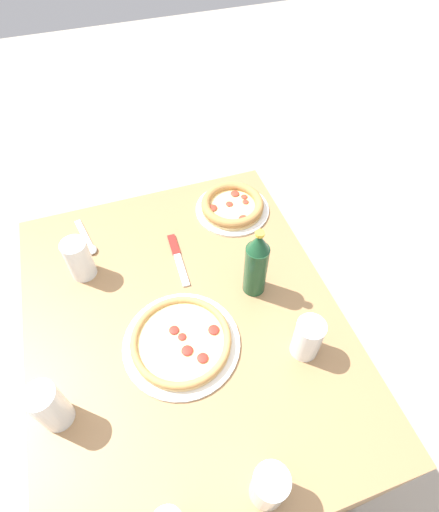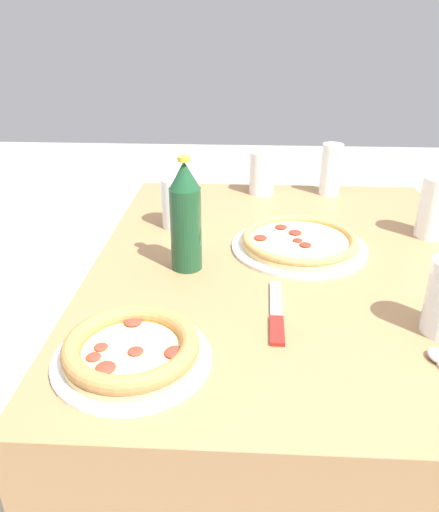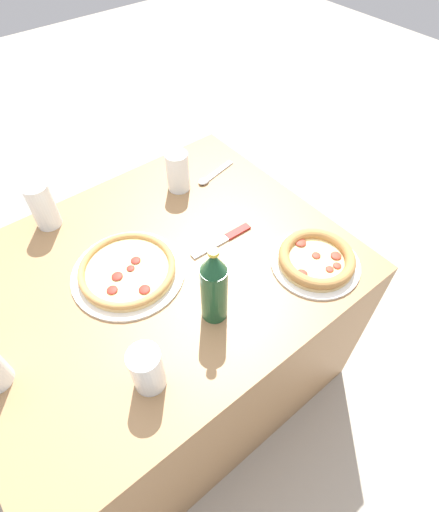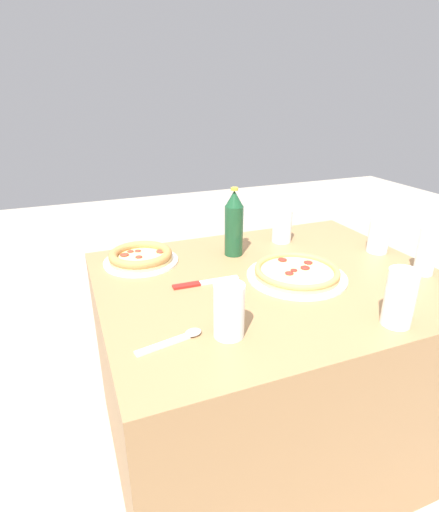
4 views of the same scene
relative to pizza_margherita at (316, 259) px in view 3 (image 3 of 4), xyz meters
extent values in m
plane|color=#A89E8E|center=(0.38, -0.28, -0.73)|extent=(8.00, 8.00, 0.00)
cube|color=#997047|center=(0.38, -0.28, -0.38)|extent=(1.11, 0.89, 0.71)
cylinder|color=white|center=(0.00, 0.00, -0.02)|extent=(0.26, 0.26, 0.01)
cylinder|color=#DBB775|center=(0.00, 0.00, -0.01)|extent=(0.22, 0.22, 0.01)
cylinder|color=#EACC7F|center=(0.00, 0.00, 0.00)|extent=(0.19, 0.19, 0.00)
torus|color=#AD7A42|center=(0.00, 0.00, 0.01)|extent=(0.22, 0.22, 0.03)
ellipsoid|color=#A83323|center=(0.07, 0.01, 0.01)|extent=(0.03, 0.03, 0.01)
ellipsoid|color=#A83323|center=(-0.05, 0.03, 0.01)|extent=(0.03, 0.03, 0.01)
ellipsoid|color=#A83323|center=(-0.01, -0.01, 0.00)|extent=(0.03, 0.03, 0.01)
ellipsoid|color=#A83323|center=(0.00, 0.05, 0.00)|extent=(0.02, 0.02, 0.01)
ellipsoid|color=#A83323|center=(-0.03, 0.05, 0.00)|extent=(0.02, 0.02, 0.01)
ellipsoid|color=#A83323|center=(-0.01, -0.07, 0.01)|extent=(0.03, 0.03, 0.01)
cylinder|color=silver|center=(0.45, -0.31, -0.02)|extent=(0.32, 0.32, 0.01)
cylinder|color=#DBB775|center=(0.45, -0.31, -0.01)|extent=(0.27, 0.27, 0.01)
cylinder|color=#EACC7F|center=(0.45, -0.31, 0.00)|extent=(0.24, 0.24, 0.00)
torus|color=tan|center=(0.45, -0.31, 0.01)|extent=(0.28, 0.28, 0.02)
ellipsoid|color=maroon|center=(0.41, -0.32, 0.01)|extent=(0.03, 0.03, 0.01)
ellipsoid|color=maroon|center=(0.45, -0.22, 0.01)|extent=(0.03, 0.03, 0.01)
ellipsoid|color=maroon|center=(0.52, -0.27, 0.01)|extent=(0.03, 0.03, 0.01)
ellipsoid|color=maroon|center=(0.44, -0.30, 0.00)|extent=(0.02, 0.02, 0.01)
ellipsoid|color=maroon|center=(0.48, -0.30, 0.01)|extent=(0.03, 0.03, 0.01)
cylinder|color=white|center=(0.57, 0.00, 0.04)|extent=(0.08, 0.08, 0.13)
cylinder|color=#F4A323|center=(0.57, 0.00, 0.02)|extent=(0.06, 0.06, 0.07)
cylinder|color=white|center=(0.54, -0.65, 0.06)|extent=(0.08, 0.08, 0.15)
cylinder|color=maroon|center=(0.54, -0.65, 0.03)|extent=(0.06, 0.06, 0.09)
cylinder|color=white|center=(0.11, -0.53, 0.05)|extent=(0.08, 0.08, 0.14)
cylinder|color=#935123|center=(0.11, -0.53, 0.04)|extent=(0.06, 0.06, 0.11)
cylinder|color=#194728|center=(0.34, -0.05, 0.07)|extent=(0.07, 0.07, 0.18)
cone|color=#194728|center=(0.34, -0.05, 0.19)|extent=(0.06, 0.06, 0.06)
cylinder|color=gold|center=(0.34, -0.05, 0.23)|extent=(0.03, 0.03, 0.01)
cube|color=maroon|center=(0.09, -0.24, -0.02)|extent=(0.09, 0.03, 0.01)
cube|color=silver|center=(0.20, -0.24, -0.02)|extent=(0.13, 0.03, 0.01)
cube|color=silver|center=(-0.05, -0.52, -0.02)|extent=(0.14, 0.05, 0.01)
ellipsoid|color=silver|center=(0.03, -0.50, -0.01)|extent=(0.05, 0.04, 0.01)
camera|label=1|loc=(0.95, -0.37, 0.99)|focal=28.00mm
camera|label=2|loc=(-0.65, -0.18, 0.49)|focal=35.00mm
camera|label=3|loc=(0.68, 0.40, 0.89)|focal=28.00mm
camera|label=4|loc=(-0.22, -1.31, 0.55)|focal=28.00mm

